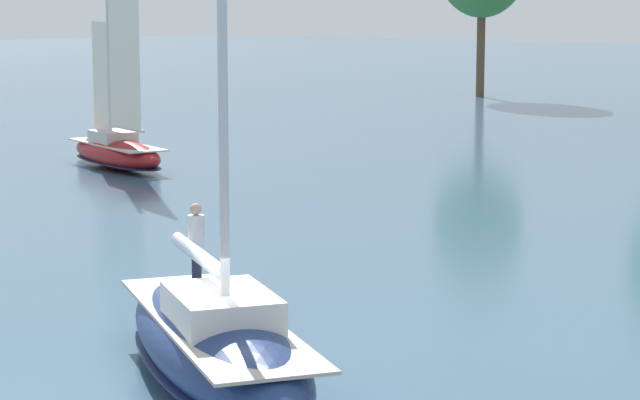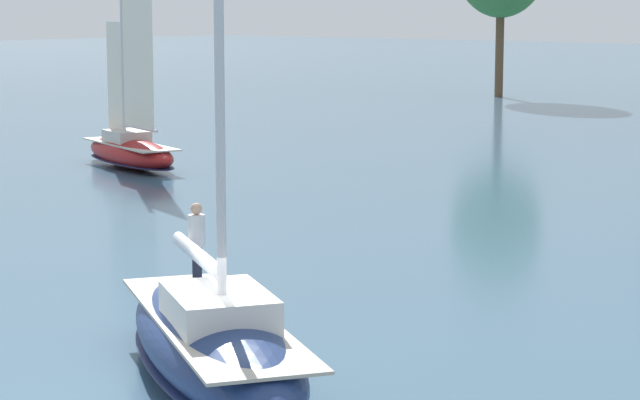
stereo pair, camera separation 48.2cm
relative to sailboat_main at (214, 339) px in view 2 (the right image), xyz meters
The scene contains 3 objects.
ground_plane 0.83m from the sailboat_main, 152.01° to the left, with size 400.00×400.00×0.00m, color #42667F.
sailboat_main is the anchor object (origin of this frame).
sailboat_moored_mid_channel 31.65m from the sailboat_main, 141.96° to the left, with size 7.88×4.33×10.45m.
Camera 2 is at (15.96, -15.58, 6.87)m, focal length 70.00 mm.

